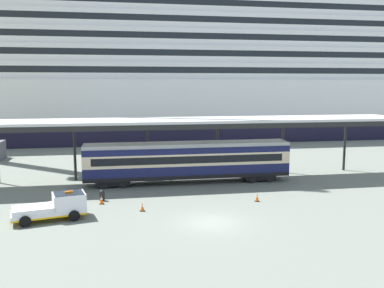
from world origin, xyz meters
TOP-DOWN VIEW (x-y plane):
  - ground_plane at (0.00, 0.00)m, footprint 400.00×400.00m
  - cruise_ship at (-11.14, 52.40)m, footprint 152.97×26.36m
  - platform_canopy at (0.30, 12.88)m, footprint 45.24×6.05m
  - train_carriage at (0.30, 12.45)m, footprint 20.50×2.81m
  - service_truck at (-11.12, 2.75)m, footprint 5.53×3.17m
  - traffic_cone_near at (-8.00, 6.18)m, footprint 0.36×0.36m
  - traffic_cone_mid at (5.03, 4.73)m, footprint 0.36×0.36m
  - traffic_cone_far at (-4.75, 3.64)m, footprint 0.36×0.36m
  - quay_bollard at (-8.00, 7.20)m, footprint 0.48×0.48m

SIDE VIEW (x-z plane):
  - ground_plane at x=0.00m, z-range 0.00..0.00m
  - traffic_cone_far at x=-4.75m, z-range -0.01..0.68m
  - traffic_cone_mid at x=5.03m, z-range -0.01..0.73m
  - traffic_cone_near at x=-8.00m, z-range -0.01..0.75m
  - quay_bollard at x=-8.00m, z-range 0.04..1.00m
  - service_truck at x=-11.12m, z-range -0.02..2.00m
  - train_carriage at x=0.30m, z-range 0.25..4.36m
  - platform_canopy at x=0.30m, z-range 2.94..9.38m
  - cruise_ship at x=-11.14m, z-range -6.80..33.43m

